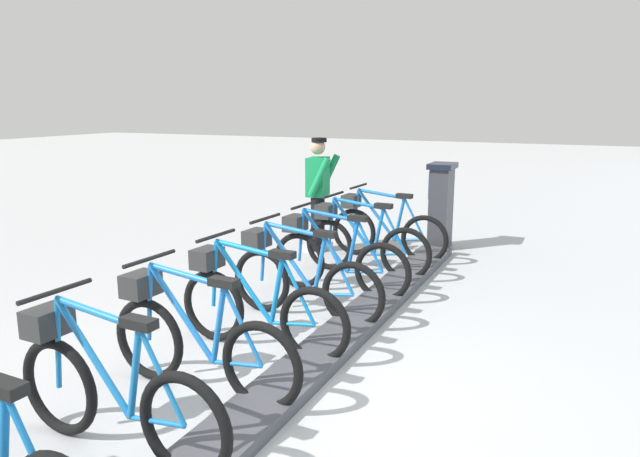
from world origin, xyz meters
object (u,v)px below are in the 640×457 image
(bike_docked_3, at_px, (299,277))
(worker_near_rack, at_px, (318,190))
(bike_docked_2, at_px, (334,257))
(bike_docked_5, at_px, (194,339))
(payment_kiosk, at_px, (441,204))
(bike_docked_4, at_px, (254,303))
(bike_docked_1, at_px, (361,241))
(bike_docked_0, at_px, (383,228))
(bike_docked_6, at_px, (108,389))

(bike_docked_3, height_order, worker_near_rack, worker_near_rack)
(bike_docked_2, bearing_deg, bike_docked_5, 90.00)
(payment_kiosk, bearing_deg, bike_docked_5, 83.89)
(bike_docked_4, relative_size, worker_near_rack, 1.04)
(bike_docked_1, distance_m, bike_docked_4, 2.63)
(bike_docked_2, bearing_deg, bike_docked_1, -90.00)
(bike_docked_0, bearing_deg, bike_docked_1, 90.00)
(bike_docked_0, xyz_separation_m, bike_docked_4, (0.00, 3.50, 0.00))
(payment_kiosk, bearing_deg, bike_docked_0, 59.28)
(bike_docked_2, xyz_separation_m, bike_docked_5, (0.00, 2.63, 0.00))
(bike_docked_5, distance_m, bike_docked_6, 0.88)
(bike_docked_4, height_order, bike_docked_5, same)
(payment_kiosk, relative_size, worker_near_rack, 0.77)
(bike_docked_0, height_order, bike_docked_1, same)
(worker_near_rack, bearing_deg, bike_docked_1, 138.21)
(payment_kiosk, xyz_separation_m, bike_docked_0, (0.57, 0.96, -0.24))
(bike_docked_3, distance_m, bike_docked_5, 1.75)
(bike_docked_1, distance_m, bike_docked_6, 4.38)
(bike_docked_2, bearing_deg, bike_docked_0, -90.00)
(bike_docked_4, bearing_deg, payment_kiosk, -97.30)
(payment_kiosk, xyz_separation_m, bike_docked_3, (0.57, 3.59, -0.24))
(bike_docked_3, distance_m, bike_docked_4, 0.88)
(worker_near_rack, bearing_deg, bike_docked_4, 106.08)
(bike_docked_2, relative_size, bike_docked_5, 1.00)
(bike_docked_0, bearing_deg, bike_docked_3, 90.00)
(bike_docked_2, height_order, bike_docked_4, same)
(payment_kiosk, height_order, bike_docked_2, payment_kiosk)
(bike_docked_0, relative_size, bike_docked_5, 1.00)
(bike_docked_6, relative_size, worker_near_rack, 1.04)
(bike_docked_5, height_order, worker_near_rack, worker_near_rack)
(bike_docked_2, relative_size, bike_docked_4, 1.00)
(bike_docked_5, distance_m, worker_near_rack, 4.56)
(bike_docked_5, bearing_deg, bike_docked_1, -90.00)
(payment_kiosk, distance_m, bike_docked_3, 3.64)
(bike_docked_1, xyz_separation_m, bike_docked_4, (0.00, 2.63, 0.00))
(bike_docked_6, bearing_deg, bike_docked_2, -90.00)
(bike_docked_4, xyz_separation_m, worker_near_rack, (1.02, -3.54, 0.48))
(bike_docked_0, height_order, bike_docked_2, same)
(bike_docked_4, bearing_deg, bike_docked_5, 90.00)
(bike_docked_1, bearing_deg, bike_docked_3, 90.00)
(bike_docked_1, bearing_deg, worker_near_rack, -41.79)
(bike_docked_0, relative_size, bike_docked_2, 1.00)
(bike_docked_0, xyz_separation_m, bike_docked_2, (0.00, 1.75, 0.00))
(bike_docked_1, distance_m, bike_docked_2, 0.88)
(bike_docked_0, height_order, worker_near_rack, worker_near_rack)
(bike_docked_2, relative_size, bike_docked_3, 1.00)
(payment_kiosk, bearing_deg, bike_docked_6, 84.74)
(payment_kiosk, relative_size, bike_docked_3, 0.74)
(bike_docked_6, bearing_deg, bike_docked_5, -90.00)
(payment_kiosk, bearing_deg, bike_docked_4, 82.70)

